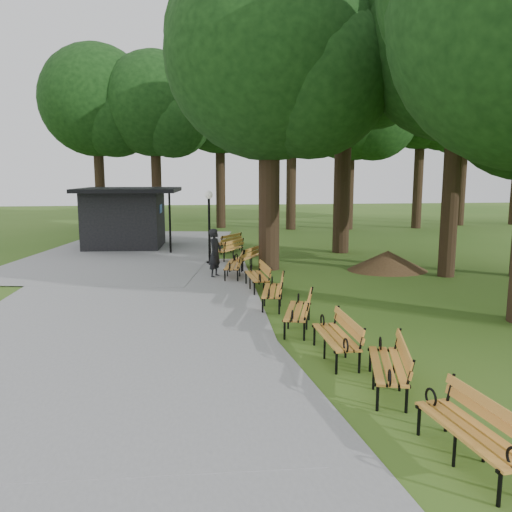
{
  "coord_description": "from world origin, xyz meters",
  "views": [
    {
      "loc": [
        -2.0,
        -10.92,
        3.69
      ],
      "look_at": [
        0.03,
        4.98,
        1.1
      ],
      "focal_mm": 36.1,
      "sensor_mm": 36.0,
      "label": 1
    }
  ],
  "objects": [
    {
      "name": "dirt_mound",
      "position": [
        5.45,
        7.69,
        0.38
      ],
      "size": [
        2.57,
        2.57,
        0.76
      ],
      "primitive_type": "cone",
      "color": "#47301C",
      "rests_on": "ground"
    },
    {
      "name": "tree_backdrop",
      "position": [
        6.68,
        23.16,
        8.28
      ],
      "size": [
        36.5,
        9.52,
        16.57
      ],
      "primitive_type": null,
      "color": "black",
      "rests_on": "ground"
    },
    {
      "name": "bench_9",
      "position": [
        -0.32,
        13.18,
        0.44
      ],
      "size": [
        1.65,
        1.9,
        0.88
      ],
      "primitive_type": null,
      "rotation": [
        0.0,
        0.0,
        -2.21
      ],
      "color": "orange",
      "rests_on": "ground"
    },
    {
      "name": "bench_8",
      "position": [
        -0.4,
        10.99,
        0.44
      ],
      "size": [
        1.56,
        1.94,
        0.88
      ],
      "primitive_type": null,
      "rotation": [
        0.0,
        0.0,
        -2.14
      ],
      "color": "orange",
      "rests_on": "ground"
    },
    {
      "name": "bench_0",
      "position": [
        1.47,
        -5.23,
        0.44
      ],
      "size": [
        0.86,
        1.96,
        0.88
      ],
      "primitive_type": null,
      "rotation": [
        0.0,
        0.0,
        -1.45
      ],
      "color": "orange",
      "rests_on": "ground"
    },
    {
      "name": "bench_7",
      "position": [
        0.14,
        8.81,
        0.44
      ],
      "size": [
        1.53,
        1.96,
        0.88
      ],
      "primitive_type": null,
      "rotation": [
        0.0,
        0.0,
        -2.11
      ],
      "color": "orange",
      "rests_on": "ground"
    },
    {
      "name": "path",
      "position": [
        -4.0,
        3.0,
        0.03
      ],
      "size": [
        12.0,
        38.0,
        0.06
      ],
      "primitive_type": "cube",
      "color": "gray",
      "rests_on": "ground"
    },
    {
      "name": "lawn_tree_4",
      "position": [
        4.98,
        12.35,
        8.98
      ],
      "size": [
        6.49,
        6.49,
        12.31
      ],
      "color": "black",
      "rests_on": "ground"
    },
    {
      "name": "lawn_tree_2",
      "position": [
        0.98,
        8.52,
        7.93
      ],
      "size": [
        7.7,
        7.7,
        11.83
      ],
      "color": "black",
      "rests_on": "ground"
    },
    {
      "name": "kiosk",
      "position": [
        -5.26,
        15.16,
        1.48
      ],
      "size": [
        5.03,
        4.46,
        2.97
      ],
      "primitive_type": null,
      "rotation": [
        0.0,
        0.0,
        -0.07
      ],
      "color": "black",
      "rests_on": "ground"
    },
    {
      "name": "bench_1",
      "position": [
        1.28,
        -2.91,
        0.44
      ],
      "size": [
        1.13,
        2.0,
        0.88
      ],
      "primitive_type": null,
      "rotation": [
        0.0,
        0.0,
        -1.85
      ],
      "color": "orange",
      "rests_on": "ground"
    },
    {
      "name": "bench_4",
      "position": [
        0.23,
        2.92,
        0.44
      ],
      "size": [
        1.02,
        1.99,
        0.88
      ],
      "primitive_type": null,
      "rotation": [
        0.0,
        0.0,
        -1.78
      ],
      "color": "orange",
      "rests_on": "ground"
    },
    {
      "name": "ground",
      "position": [
        0.0,
        0.0,
        0.0
      ],
      "size": [
        100.0,
        100.0,
        0.0
      ],
      "primitive_type": "plane",
      "color": "#335819",
      "rests_on": "ground"
    },
    {
      "name": "lawn_tree_1",
      "position": [
        7.13,
        6.34,
        8.0
      ],
      "size": [
        6.6,
        6.6,
        11.34
      ],
      "color": "black",
      "rests_on": "ground"
    },
    {
      "name": "bench_2",
      "position": [
        0.83,
        -1.29,
        0.44
      ],
      "size": [
        0.66,
        1.91,
        0.88
      ],
      "primitive_type": null,
      "rotation": [
        0.0,
        0.0,
        -1.56
      ],
      "color": "orange",
      "rests_on": "ground"
    },
    {
      "name": "lamp_post",
      "position": [
        -1.25,
        9.96,
        2.16
      ],
      "size": [
        0.32,
        0.32,
        2.98
      ],
      "color": "black",
      "rests_on": "ground"
    },
    {
      "name": "person",
      "position": [
        -1.16,
        7.18,
        0.87
      ],
      "size": [
        0.66,
        0.76,
        1.75
      ],
      "primitive_type": "imported",
      "rotation": [
        0.0,
        0.0,
        1.1
      ],
      "color": "black",
      "rests_on": "ground"
    },
    {
      "name": "bench_6",
      "position": [
        -0.52,
        7.07,
        0.44
      ],
      "size": [
        0.97,
        1.98,
        0.88
      ],
      "primitive_type": null,
      "rotation": [
        0.0,
        0.0,
        -1.75
      ],
      "color": "orange",
      "rests_on": "ground"
    },
    {
      "name": "bench_3",
      "position": [
        0.48,
        0.72,
        0.44
      ],
      "size": [
        1.16,
        2.0,
        0.88
      ],
      "primitive_type": null,
      "rotation": [
        0.0,
        0.0,
        -1.86
      ],
      "color": "orange",
      "rests_on": "ground"
    },
    {
      "name": "bench_5",
      "position": [
        0.05,
        4.98,
        0.44
      ],
      "size": [
        0.73,
        1.93,
        0.88
      ],
      "primitive_type": null,
      "rotation": [
        0.0,
        0.0,
        -1.52
      ],
      "color": "orange",
      "rests_on": "ground"
    }
  ]
}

